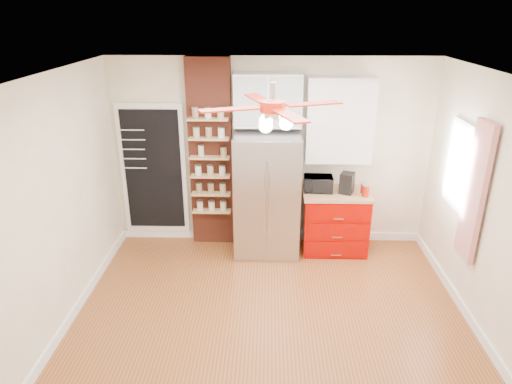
{
  "coord_description": "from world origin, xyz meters",
  "views": [
    {
      "loc": [
        -0.04,
        -4.24,
        3.28
      ],
      "look_at": [
        -0.18,
        0.9,
        1.2
      ],
      "focal_mm": 32.0,
      "sensor_mm": 36.0,
      "label": 1
    }
  ],
  "objects_px": {
    "ceiling_fan": "(273,107)",
    "fridge": "(267,194)",
    "red_cabinet": "(334,221)",
    "toaster_oven": "(318,184)",
    "canister_left": "(366,191)",
    "pantry_jar_oats": "(201,151)",
    "coffee_maker": "(347,183)"
  },
  "relations": [
    {
      "from": "ceiling_fan",
      "to": "fridge",
      "type": "bearing_deg",
      "value": 91.76
    },
    {
      "from": "red_cabinet",
      "to": "fridge",
      "type": "bearing_deg",
      "value": -177.05
    },
    {
      "from": "ceiling_fan",
      "to": "toaster_oven",
      "type": "relative_size",
      "value": 3.54
    },
    {
      "from": "canister_left",
      "to": "pantry_jar_oats",
      "type": "distance_m",
      "value": 2.32
    },
    {
      "from": "red_cabinet",
      "to": "toaster_oven",
      "type": "xyz_separation_m",
      "value": [
        -0.26,
        0.04,
        0.56
      ]
    },
    {
      "from": "ceiling_fan",
      "to": "canister_left",
      "type": "xyz_separation_m",
      "value": [
        1.29,
        1.54,
        -1.45
      ]
    },
    {
      "from": "fridge",
      "to": "toaster_oven",
      "type": "xyz_separation_m",
      "value": [
        0.71,
        0.09,
        0.13
      ]
    },
    {
      "from": "ceiling_fan",
      "to": "toaster_oven",
      "type": "height_order",
      "value": "ceiling_fan"
    },
    {
      "from": "coffee_maker",
      "to": "canister_left",
      "type": "distance_m",
      "value": 0.28
    },
    {
      "from": "fridge",
      "to": "ceiling_fan",
      "type": "relative_size",
      "value": 1.25
    },
    {
      "from": "red_cabinet",
      "to": "toaster_oven",
      "type": "distance_m",
      "value": 0.62
    },
    {
      "from": "ceiling_fan",
      "to": "coffee_maker",
      "type": "height_order",
      "value": "ceiling_fan"
    },
    {
      "from": "toaster_oven",
      "to": "fridge",
      "type": "bearing_deg",
      "value": -170.73
    },
    {
      "from": "ceiling_fan",
      "to": "coffee_maker",
      "type": "relative_size",
      "value": 4.85
    },
    {
      "from": "fridge",
      "to": "toaster_oven",
      "type": "relative_size",
      "value": 4.42
    },
    {
      "from": "fridge",
      "to": "ceiling_fan",
      "type": "bearing_deg",
      "value": -88.24
    },
    {
      "from": "fridge",
      "to": "pantry_jar_oats",
      "type": "xyz_separation_m",
      "value": [
        -0.92,
        0.17,
        0.57
      ]
    },
    {
      "from": "red_cabinet",
      "to": "canister_left",
      "type": "height_order",
      "value": "canister_left"
    },
    {
      "from": "toaster_oven",
      "to": "canister_left",
      "type": "distance_m",
      "value": 0.65
    },
    {
      "from": "fridge",
      "to": "pantry_jar_oats",
      "type": "distance_m",
      "value": 1.09
    },
    {
      "from": "ceiling_fan",
      "to": "canister_left",
      "type": "bearing_deg",
      "value": 50.04
    },
    {
      "from": "toaster_oven",
      "to": "coffee_maker",
      "type": "xyz_separation_m",
      "value": [
        0.39,
        -0.06,
        0.03
      ]
    },
    {
      "from": "pantry_jar_oats",
      "to": "coffee_maker",
      "type": "bearing_deg",
      "value": -4.09
    },
    {
      "from": "fridge",
      "to": "toaster_oven",
      "type": "height_order",
      "value": "fridge"
    },
    {
      "from": "fridge",
      "to": "red_cabinet",
      "type": "distance_m",
      "value": 1.06
    },
    {
      "from": "ceiling_fan",
      "to": "pantry_jar_oats",
      "type": "distance_m",
      "value": 2.27
    },
    {
      "from": "ceiling_fan",
      "to": "coffee_maker",
      "type": "xyz_separation_m",
      "value": [
        1.05,
        1.66,
        -1.38
      ]
    },
    {
      "from": "fridge",
      "to": "red_cabinet",
      "type": "bearing_deg",
      "value": 2.95
    },
    {
      "from": "fridge",
      "to": "ceiling_fan",
      "type": "xyz_separation_m",
      "value": [
        0.05,
        -1.63,
        1.55
      ]
    },
    {
      "from": "ceiling_fan",
      "to": "toaster_oven",
      "type": "distance_m",
      "value": 2.32
    },
    {
      "from": "ceiling_fan",
      "to": "coffee_maker",
      "type": "distance_m",
      "value": 2.4
    },
    {
      "from": "fridge",
      "to": "toaster_oven",
      "type": "bearing_deg",
      "value": 6.89
    }
  ]
}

